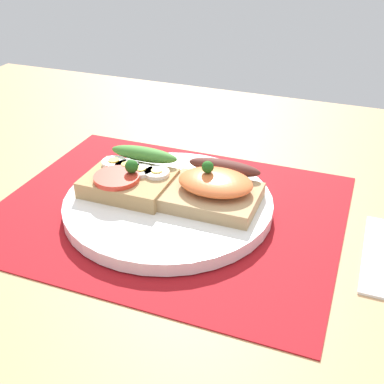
% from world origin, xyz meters
% --- Properties ---
extents(ground_plane, '(1.20, 0.90, 0.03)m').
position_xyz_m(ground_plane, '(0.00, 0.00, -0.02)').
color(ground_plane, tan).
extents(placemat, '(0.40, 0.32, 0.00)m').
position_xyz_m(placemat, '(0.00, 0.00, 0.00)').
color(placemat, maroon).
rests_on(placemat, ground_plane).
extents(plate, '(0.25, 0.25, 0.02)m').
position_xyz_m(plate, '(0.00, 0.00, 0.01)').
color(plate, white).
rests_on(plate, placemat).
extents(sandwich_egg_tomato, '(0.10, 0.10, 0.04)m').
position_xyz_m(sandwich_egg_tomato, '(-0.05, 0.01, 0.03)').
color(sandwich_egg_tomato, tan).
rests_on(sandwich_egg_tomato, plate).
extents(sandwich_salmon, '(0.11, 0.10, 0.05)m').
position_xyz_m(sandwich_salmon, '(0.05, 0.02, 0.04)').
color(sandwich_salmon, tan).
rests_on(sandwich_salmon, plate).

